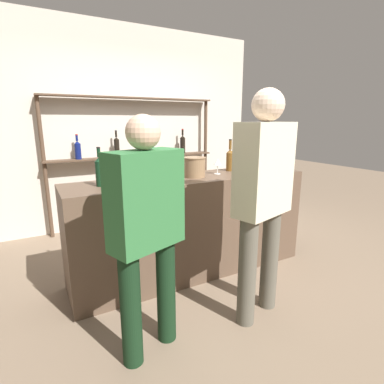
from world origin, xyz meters
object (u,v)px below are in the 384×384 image
counter_bottle_3 (100,171)px  counter_bottle_4 (230,159)px  wine_glass (218,162)px  customer_center (263,191)px  counter_bottle_1 (138,165)px  cork_jar (121,175)px  customer_left (147,224)px  ice_bucket (195,167)px  counter_bottle_0 (251,161)px  counter_bottle_2 (277,159)px

counter_bottle_3 → counter_bottle_4: bearing=4.7°
wine_glass → customer_center: customer_center is taller
counter_bottle_3 → counter_bottle_4: (1.39, 0.11, -0.00)m
counter_bottle_1 → cork_jar: counter_bottle_1 is taller
customer_left → ice_bucket: bearing=-63.3°
counter_bottle_0 → wine_glass: 0.37m
ice_bucket → customer_left: (-0.80, -0.83, -0.18)m
counter_bottle_3 → cork_jar: (0.19, 0.05, -0.06)m
counter_bottle_0 → counter_bottle_4: bearing=122.6°
counter_bottle_1 → ice_bucket: (0.52, -0.14, -0.04)m
counter_bottle_0 → customer_center: size_ratio=0.19×
counter_bottle_2 → wine_glass: counter_bottle_2 is taller
counter_bottle_0 → counter_bottle_1: size_ratio=0.92×
ice_bucket → counter_bottle_2: bearing=-8.0°
counter_bottle_3 → cork_jar: size_ratio=2.41×
cork_jar → counter_bottle_1: bearing=21.8°
counter_bottle_2 → customer_left: customer_left is taller
counter_bottle_1 → counter_bottle_2: (1.45, -0.27, -0.01)m
counter_bottle_4 → cork_jar: bearing=-177.2°
counter_bottle_4 → wine_glass: (-0.23, -0.10, -0.01)m
counter_bottle_3 → customer_center: size_ratio=0.19×
counter_bottle_0 → counter_bottle_4: size_ratio=0.96×
counter_bottle_4 → cork_jar: size_ratio=2.52×
customer_left → counter_bottle_0: bearing=-81.4°
counter_bottle_3 → cork_jar: counter_bottle_3 is taller
counter_bottle_4 → cork_jar: 1.21m
counter_bottle_2 → ice_bucket: counter_bottle_2 is taller
counter_bottle_4 → cork_jar: (-1.20, -0.06, -0.06)m
counter_bottle_4 → wine_glass: size_ratio=2.18×
ice_bucket → customer_left: bearing=-134.1°
counter_bottle_0 → customer_left: size_ratio=0.21×
counter_bottle_2 → cork_jar: (-1.64, 0.20, -0.06)m
counter_bottle_1 → cork_jar: bearing=-158.2°
customer_left → counter_bottle_3: bearing=-13.5°
counter_bottle_3 → customer_left: bearing=-84.3°
counter_bottle_2 → counter_bottle_4: counter_bottle_2 is taller
wine_glass → cork_jar: (-0.98, 0.04, -0.05)m
wine_glass → customer_center: bearing=-102.4°
wine_glass → customer_center: (-0.20, -0.89, -0.09)m
counter_bottle_0 → cork_jar: bearing=174.1°
customer_center → counter_bottle_0: bearing=-50.1°
counter_bottle_2 → customer_center: (-0.85, -0.74, -0.10)m
counter_bottle_1 → ice_bucket: bearing=-15.3°
counter_bottle_0 → ice_bucket: counter_bottle_0 is taller
counter_bottle_1 → ice_bucket: 0.54m
counter_bottle_1 → counter_bottle_3: counter_bottle_1 is taller
counter_bottle_0 → ice_bucket: 0.64m
counter_bottle_3 → wine_glass: counter_bottle_3 is taller
counter_bottle_2 → customer_left: 1.88m
counter_bottle_0 → counter_bottle_3: size_ratio=1.00×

